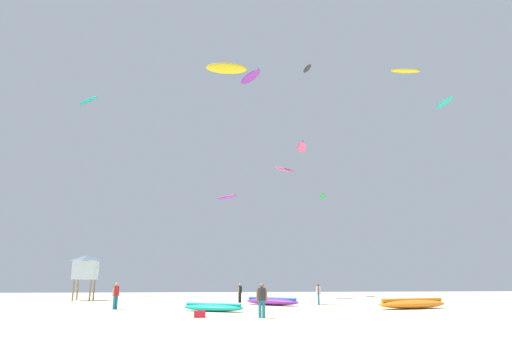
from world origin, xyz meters
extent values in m
plane|color=beige|center=(0.00, 0.00, 0.00)|extent=(120.00, 120.00, 0.00)
cylinder|color=teal|center=(-1.20, 6.54, 0.40)|extent=(0.15, 0.15, 0.81)
cylinder|color=teal|center=(-1.38, 6.59, 0.40)|extent=(0.15, 0.15, 0.81)
cylinder|color=#2D2D33|center=(-1.29, 6.56, 1.11)|extent=(0.37, 0.37, 0.60)
cylinder|color=#936B4C|center=(-1.08, 6.51, 1.08)|extent=(0.11, 0.11, 0.56)
cylinder|color=#936B4C|center=(-1.50, 6.62, 1.08)|extent=(0.11, 0.11, 0.56)
sphere|color=#936B4C|center=(-1.29, 6.56, 1.52)|extent=(0.22, 0.22, 0.22)
cylinder|color=teal|center=(-9.62, 14.44, 0.41)|extent=(0.15, 0.15, 0.82)
cylinder|color=teal|center=(-9.51, 14.59, 0.41)|extent=(0.15, 0.15, 0.82)
cylinder|color=#B21E23|center=(-9.56, 14.51, 1.12)|extent=(0.37, 0.37, 0.61)
cylinder|color=tan|center=(-9.70, 14.34, 1.10)|extent=(0.11, 0.11, 0.56)
cylinder|color=tan|center=(-9.43, 14.69, 1.10)|extent=(0.11, 0.11, 0.56)
sphere|color=tan|center=(-9.56, 14.51, 1.54)|extent=(0.22, 0.22, 0.22)
cylinder|color=teal|center=(4.80, 18.48, 0.39)|extent=(0.14, 0.14, 0.77)
cylinder|color=teal|center=(4.76, 18.31, 0.39)|extent=(0.14, 0.14, 0.77)
cylinder|color=silver|center=(4.78, 18.39, 1.06)|extent=(0.35, 0.35, 0.58)
cylinder|color=brown|center=(4.83, 18.59, 1.04)|extent=(0.10, 0.10, 0.53)
cylinder|color=brown|center=(4.73, 18.19, 1.04)|extent=(0.10, 0.10, 0.53)
sphere|color=brown|center=(4.78, 18.39, 1.46)|extent=(0.21, 0.21, 0.21)
cylinder|color=black|center=(-0.80, 22.65, 0.39)|extent=(0.14, 0.14, 0.77)
cylinder|color=black|center=(-0.91, 22.51, 0.39)|extent=(0.14, 0.14, 0.77)
cylinder|color=black|center=(-0.85, 22.58, 1.06)|extent=(0.35, 0.35, 0.58)
cylinder|color=tan|center=(-0.73, 22.75, 1.04)|extent=(0.10, 0.10, 0.53)
cylinder|color=tan|center=(-0.98, 22.42, 1.04)|extent=(0.10, 0.10, 0.53)
sphere|color=tan|center=(-0.85, 22.58, 1.46)|extent=(0.21, 0.21, 0.21)
ellipsoid|color=purple|center=(1.11, 18.09, 0.26)|extent=(4.23, 4.45, 0.55)
cylinder|color=blue|center=(1.11, 18.09, 0.48)|extent=(3.12, 3.39, 0.21)
ellipsoid|color=#19B29E|center=(-3.47, 11.68, 0.22)|extent=(3.99, 3.12, 0.45)
cylinder|color=#19B29E|center=(-3.47, 11.68, 0.40)|extent=(3.20, 2.13, 0.18)
ellipsoid|color=orange|center=(9.51, 12.73, 0.30)|extent=(5.65, 3.14, 0.60)
cylinder|color=orange|center=(9.51, 12.73, 0.54)|extent=(4.83, 1.77, 0.24)
cylinder|color=#8C704C|center=(-14.16, 29.44, 0.95)|extent=(0.14, 0.14, 1.90)
cylinder|color=#8C704C|center=(-14.16, 27.94, 0.95)|extent=(0.14, 0.14, 1.90)
cylinder|color=#8C704C|center=(-15.66, 29.44, 0.95)|extent=(0.14, 0.14, 1.90)
cylinder|color=#8C704C|center=(-15.66, 27.94, 0.95)|extent=(0.14, 0.14, 1.90)
cube|color=silver|center=(-14.91, 28.69, 2.75)|extent=(2.00, 2.00, 1.70)
pyramid|color=slate|center=(-14.91, 28.69, 3.87)|extent=(2.30, 2.30, 0.55)
cube|color=red|center=(-4.27, 7.27, 0.16)|extent=(0.56, 0.36, 0.32)
ellipsoid|color=#19B29E|center=(20.00, 23.35, 19.40)|extent=(0.93, 3.10, 0.44)
ellipsoid|color=#E5598C|center=(5.07, 32.17, 14.11)|extent=(3.01, 2.43, 0.70)
ellipsoid|color=green|center=(11.12, 38.06, 12.26)|extent=(1.44, 2.71, 0.31)
ellipsoid|color=purple|center=(1.16, 32.88, 25.67)|extent=(2.78, 4.46, 0.60)
cylinder|color=blue|center=(1.16, 32.88, 25.87)|extent=(1.67, 3.74, 0.19)
ellipsoid|color=#E5598C|center=(8.72, 38.84, 18.95)|extent=(1.98, 4.62, 0.87)
cylinder|color=purple|center=(8.72, 38.84, 19.15)|extent=(0.81, 4.09, 0.20)
ellipsoid|color=#2D2D33|center=(8.38, 33.36, 27.53)|extent=(0.87, 2.34, 0.26)
ellipsoid|color=yellow|center=(18.92, 28.71, 25.54)|extent=(3.52, 1.27, 0.40)
cylinder|color=orange|center=(18.92, 28.71, 25.69)|extent=(3.18, 0.42, 0.15)
ellipsoid|color=purple|center=(-1.23, 35.68, 11.38)|extent=(2.54, 2.85, 0.31)
cylinder|color=#E5598C|center=(-1.23, 35.68, 11.51)|extent=(1.83, 2.22, 0.13)
ellipsoid|color=yellow|center=(-2.36, 21.57, 20.82)|extent=(3.80, 1.14, 0.96)
ellipsoid|color=#19B29E|center=(-19.55, 41.31, 25.05)|extent=(3.75, 3.94, 0.93)
camera|label=1|loc=(-4.46, -15.57, 1.71)|focal=30.92mm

